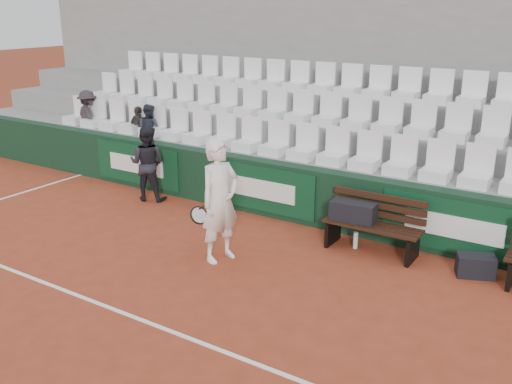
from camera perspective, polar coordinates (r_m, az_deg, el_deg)
name	(u,v)px	position (r m, az deg, el deg)	size (l,w,h in m)	color
ground	(112,309)	(7.56, -14.22, -11.25)	(80.00, 80.00, 0.00)	#943921
court_baseline	(112,309)	(7.56, -14.23, -11.23)	(18.00, 0.06, 0.01)	white
back_barrier	(278,190)	(10.20, 2.17, 0.22)	(18.00, 0.34, 1.00)	#10311D
grandstand_tier_front	(292,180)	(10.76, 3.57, 1.16)	(18.00, 0.95, 1.00)	gray
grandstand_tier_mid	(315,158)	(11.51, 5.91, 3.40)	(18.00, 0.95, 1.45)	gray
grandstand_tier_back	(336,138)	(12.28, 7.96, 5.35)	(18.00, 0.95, 1.90)	gray
grandstand_rear_wall	(351,76)	(12.64, 9.44, 11.40)	(18.00, 0.30, 4.40)	gray
seat_row_front	(288,140)	(10.40, 3.19, 5.22)	(11.90, 0.44, 0.63)	white
seat_row_mid	(313,108)	(11.13, 5.67, 8.38)	(11.90, 0.44, 0.63)	white
seat_row_back	(335,79)	(11.91, 7.87, 11.14)	(11.90, 0.44, 0.63)	white
bench_left	(371,238)	(8.99, 11.46, -4.57)	(1.50, 0.56, 0.45)	black
sports_bag_left	(353,211)	(8.97, 9.68, -1.93)	(0.70, 0.30, 0.30)	black
sports_bag_ground	(476,266)	(8.66, 21.10, -6.88)	(0.51, 0.31, 0.31)	black
water_bottle_near	(356,240)	(9.11, 9.92, -4.77)	(0.08, 0.08, 0.27)	silver
water_bottle_far	(467,267)	(8.61, 20.34, -7.09)	(0.08, 0.08, 0.27)	#B2C2CA
tennis_player	(220,201)	(8.34, -3.62, -0.91)	(0.79, 0.76, 1.85)	white
ball_kid	(147,163)	(11.22, -10.81, 2.84)	(0.72, 0.56, 1.47)	black
spectator_a	(87,98)	(13.73, -16.57, 9.00)	(0.81, 0.46, 1.25)	#292126
spectator_b	(138,109)	(12.61, -11.73, 8.10)	(0.60, 0.25, 1.03)	#2F2A25
spectator_c	(148,109)	(12.40, -10.74, 8.17)	(0.54, 0.42, 1.11)	#202530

